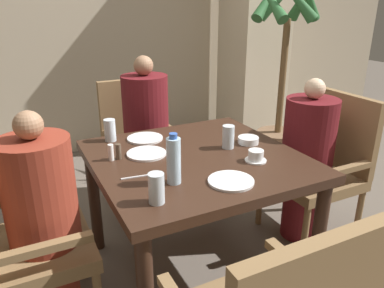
{
  "coord_description": "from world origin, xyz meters",
  "views": [
    {
      "loc": [
        -0.84,
        -1.62,
        1.5
      ],
      "look_at": [
        0.0,
        0.05,
        0.78
      ],
      "focal_mm": 35.0,
      "sensor_mm": 36.0,
      "label": 1
    }
  ],
  "objects_px": {
    "plate_main_left": "(145,138)",
    "water_bottle": "(174,160)",
    "diner_in_far_chair": "(147,135)",
    "chair_far_side": "(140,140)",
    "glass_tall_mid": "(228,137)",
    "chair_right_side": "(323,162)",
    "plate_dessert_center": "(147,154)",
    "diner_in_left_chair": "(44,221)",
    "plate_main_right": "(232,181)",
    "glass_tall_far": "(110,130)",
    "chair_left_side": "(11,238)",
    "diner_in_right_chair": "(306,160)",
    "bowl_small": "(248,140)",
    "potted_palm": "(280,96)",
    "glass_tall_near": "(156,188)",
    "teacup_with_saucer": "(256,156)"
  },
  "relations": [
    {
      "from": "diner_in_far_chair",
      "to": "plate_main_left",
      "type": "distance_m",
      "value": 0.47
    },
    {
      "from": "teacup_with_saucer",
      "to": "water_bottle",
      "type": "bearing_deg",
      "value": -175.85
    },
    {
      "from": "bowl_small",
      "to": "glass_tall_near",
      "type": "relative_size",
      "value": 0.92
    },
    {
      "from": "potted_palm",
      "to": "teacup_with_saucer",
      "type": "distance_m",
      "value": 1.64
    },
    {
      "from": "potted_palm",
      "to": "plate_main_right",
      "type": "height_order",
      "value": "potted_palm"
    },
    {
      "from": "bowl_small",
      "to": "glass_tall_far",
      "type": "distance_m",
      "value": 0.81
    },
    {
      "from": "chair_far_side",
      "to": "bowl_small",
      "type": "height_order",
      "value": "chair_far_side"
    },
    {
      "from": "bowl_small",
      "to": "glass_tall_far",
      "type": "height_order",
      "value": "glass_tall_far"
    },
    {
      "from": "chair_left_side",
      "to": "water_bottle",
      "type": "relative_size",
      "value": 4.01
    },
    {
      "from": "potted_palm",
      "to": "plate_dessert_center",
      "type": "bearing_deg",
      "value": -151.8
    },
    {
      "from": "chair_left_side",
      "to": "diner_in_right_chair",
      "type": "bearing_deg",
      "value": 0.0
    },
    {
      "from": "diner_in_left_chair",
      "to": "water_bottle",
      "type": "relative_size",
      "value": 4.56
    },
    {
      "from": "chair_left_side",
      "to": "glass_tall_mid",
      "type": "height_order",
      "value": "chair_left_side"
    },
    {
      "from": "plate_main_right",
      "to": "glass_tall_far",
      "type": "height_order",
      "value": "glass_tall_far"
    },
    {
      "from": "chair_far_side",
      "to": "glass_tall_mid",
      "type": "height_order",
      "value": "chair_far_side"
    },
    {
      "from": "plate_main_left",
      "to": "water_bottle",
      "type": "distance_m",
      "value": 0.61
    },
    {
      "from": "plate_main_left",
      "to": "glass_tall_mid",
      "type": "bearing_deg",
      "value": -42.47
    },
    {
      "from": "chair_far_side",
      "to": "water_bottle",
      "type": "height_order",
      "value": "water_bottle"
    },
    {
      "from": "potted_palm",
      "to": "plate_main_right",
      "type": "xyz_separation_m",
      "value": [
        -1.36,
        -1.34,
        0.04
      ]
    },
    {
      "from": "chair_far_side",
      "to": "glass_tall_far",
      "type": "height_order",
      "value": "chair_far_side"
    },
    {
      "from": "diner_in_left_chair",
      "to": "diner_in_far_chair",
      "type": "xyz_separation_m",
      "value": [
        0.79,
        0.78,
        0.04
      ]
    },
    {
      "from": "chair_far_side",
      "to": "plate_main_right",
      "type": "bearing_deg",
      "value": -89.84
    },
    {
      "from": "plate_main_right",
      "to": "bowl_small",
      "type": "distance_m",
      "value": 0.52
    },
    {
      "from": "chair_left_side",
      "to": "potted_palm",
      "type": "height_order",
      "value": "potted_palm"
    },
    {
      "from": "plate_main_left",
      "to": "glass_tall_mid",
      "type": "distance_m",
      "value": 0.5
    },
    {
      "from": "diner_in_left_chair",
      "to": "diner_in_right_chair",
      "type": "xyz_separation_m",
      "value": [
        1.57,
        -0.0,
        -0.0
      ]
    },
    {
      "from": "diner_in_left_chair",
      "to": "plate_main_left",
      "type": "relative_size",
      "value": 5.1
    },
    {
      "from": "bowl_small",
      "to": "teacup_with_saucer",
      "type": "bearing_deg",
      "value": -116.07
    },
    {
      "from": "chair_right_side",
      "to": "plate_dessert_center",
      "type": "relative_size",
      "value": 4.49
    },
    {
      "from": "chair_far_side",
      "to": "plate_main_left",
      "type": "xyz_separation_m",
      "value": [
        -0.16,
        -0.56,
        0.23
      ]
    },
    {
      "from": "diner_in_far_chair",
      "to": "potted_palm",
      "type": "height_order",
      "value": "potted_palm"
    },
    {
      "from": "plate_main_left",
      "to": "glass_tall_far",
      "type": "xyz_separation_m",
      "value": [
        -0.19,
        0.07,
        0.06
      ]
    },
    {
      "from": "plate_dessert_center",
      "to": "chair_far_side",
      "type": "bearing_deg",
      "value": 73.78
    },
    {
      "from": "diner_in_left_chair",
      "to": "plate_dessert_center",
      "type": "xyz_separation_m",
      "value": [
        0.56,
        0.14,
        0.18
      ]
    },
    {
      "from": "chair_left_side",
      "to": "diner_in_left_chair",
      "type": "height_order",
      "value": "diner_in_left_chair"
    },
    {
      "from": "chair_far_side",
      "to": "bowl_small",
      "type": "xyz_separation_m",
      "value": [
        0.35,
        -0.89,
        0.24
      ]
    },
    {
      "from": "diner_in_left_chair",
      "to": "plate_main_left",
      "type": "bearing_deg",
      "value": 30.0
    },
    {
      "from": "glass_tall_near",
      "to": "glass_tall_far",
      "type": "distance_m",
      "value": 0.8
    },
    {
      "from": "diner_in_far_chair",
      "to": "plate_main_left",
      "type": "height_order",
      "value": "diner_in_far_chair"
    },
    {
      "from": "chair_left_side",
      "to": "chair_far_side",
      "type": "distance_m",
      "value": 1.32
    },
    {
      "from": "diner_in_left_chair",
      "to": "diner_in_far_chair",
      "type": "relative_size",
      "value": 0.93
    },
    {
      "from": "chair_left_side",
      "to": "diner_in_far_chair",
      "type": "bearing_deg",
      "value": 39.92
    },
    {
      "from": "diner_in_right_chair",
      "to": "bowl_small",
      "type": "distance_m",
      "value": 0.48
    },
    {
      "from": "chair_left_side",
      "to": "plate_main_left",
      "type": "relative_size",
      "value": 4.49
    },
    {
      "from": "bowl_small",
      "to": "water_bottle",
      "type": "height_order",
      "value": "water_bottle"
    },
    {
      "from": "bowl_small",
      "to": "chair_left_side",
      "type": "bearing_deg",
      "value": -178.42
    },
    {
      "from": "chair_far_side",
      "to": "chair_right_side",
      "type": "height_order",
      "value": "same"
    },
    {
      "from": "chair_right_side",
      "to": "diner_in_right_chair",
      "type": "height_order",
      "value": "diner_in_right_chair"
    },
    {
      "from": "plate_main_left",
      "to": "water_bottle",
      "type": "xyz_separation_m",
      "value": [
        -0.08,
        -0.59,
        0.1
      ]
    },
    {
      "from": "water_bottle",
      "to": "glass_tall_far",
      "type": "xyz_separation_m",
      "value": [
        -0.11,
        0.66,
        -0.05
      ]
    }
  ]
}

